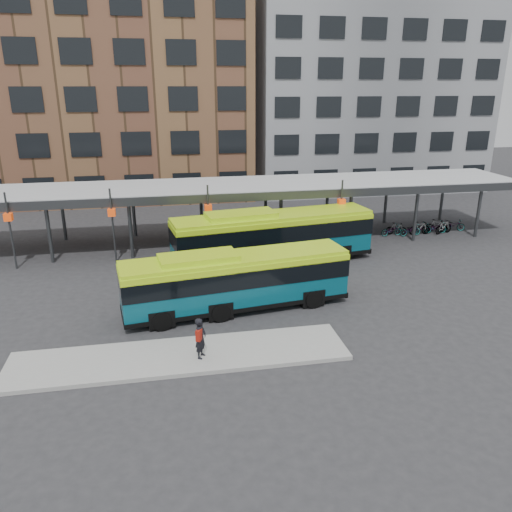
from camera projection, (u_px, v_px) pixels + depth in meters
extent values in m
plane|color=#28282B|center=(290.00, 316.00, 24.60)|extent=(120.00, 120.00, 0.00)
cube|color=gray|center=(181.00, 356.00, 20.81)|extent=(14.00, 3.00, 0.18)
cube|color=#999B9E|center=(245.00, 186.00, 35.36)|extent=(40.00, 6.00, 0.35)
cube|color=#383A3D|center=(253.00, 197.00, 32.63)|extent=(40.00, 0.15, 0.55)
cylinder|color=#383A3D|center=(49.00, 234.00, 31.42)|extent=(0.24, 0.24, 3.80)
cylinder|color=#383A3D|center=(63.00, 215.00, 36.06)|extent=(0.24, 0.24, 3.80)
cylinder|color=#383A3D|center=(131.00, 230.00, 32.31)|extent=(0.24, 0.24, 3.80)
cylinder|color=#383A3D|center=(134.00, 211.00, 36.95)|extent=(0.24, 0.24, 3.80)
cylinder|color=#383A3D|center=(208.00, 226.00, 33.20)|extent=(0.24, 0.24, 3.80)
cylinder|color=#383A3D|center=(201.00, 208.00, 37.84)|extent=(0.24, 0.24, 3.80)
cylinder|color=#383A3D|center=(281.00, 222.00, 34.08)|extent=(0.24, 0.24, 3.80)
cylinder|color=#383A3D|center=(266.00, 206.00, 38.72)|extent=(0.24, 0.24, 3.80)
cylinder|color=#383A3D|center=(350.00, 219.00, 34.97)|extent=(0.24, 0.24, 3.80)
cylinder|color=#383A3D|center=(327.00, 203.00, 39.61)|extent=(0.24, 0.24, 3.80)
cylinder|color=#383A3D|center=(416.00, 215.00, 35.86)|extent=(0.24, 0.24, 3.80)
cylinder|color=#383A3D|center=(386.00, 200.00, 40.50)|extent=(0.24, 0.24, 3.80)
cylinder|color=#383A3D|center=(478.00, 212.00, 36.75)|extent=(0.24, 0.24, 3.80)
cylinder|color=#383A3D|center=(442.00, 198.00, 41.39)|extent=(0.24, 0.24, 3.80)
cylinder|color=#383A3D|center=(11.00, 231.00, 30.16)|extent=(0.12, 0.12, 4.80)
cube|color=#E9420D|center=(8.00, 217.00, 29.86)|extent=(0.45, 0.45, 0.45)
cylinder|color=#383A3D|center=(113.00, 226.00, 31.22)|extent=(0.12, 0.12, 4.80)
cube|color=#E9420D|center=(112.00, 212.00, 30.93)|extent=(0.45, 0.45, 0.45)
cylinder|color=#383A3D|center=(209.00, 222.00, 32.29)|extent=(0.12, 0.12, 4.80)
cube|color=#E9420D|center=(208.00, 208.00, 31.99)|extent=(0.45, 0.45, 0.45)
cylinder|color=#383A3D|center=(341.00, 215.00, 33.89)|extent=(0.12, 0.12, 4.80)
cube|color=#E9420D|center=(341.00, 202.00, 33.59)|extent=(0.45, 0.45, 0.45)
cube|color=brown|center=(112.00, 82.00, 48.93)|extent=(26.00, 14.00, 22.00)
cube|color=slate|center=(361.00, 92.00, 53.87)|extent=(24.00, 14.00, 20.00)
cube|color=#084859|center=(236.00, 281.00, 24.93)|extent=(11.48, 3.87, 2.35)
cube|color=black|center=(236.00, 273.00, 24.77)|extent=(11.54, 3.93, 0.89)
cube|color=#ACD716|center=(236.00, 258.00, 24.51)|extent=(11.47, 3.77, 0.19)
cube|color=#ACD716|center=(198.00, 258.00, 23.88)|extent=(3.95, 2.19, 0.33)
cube|color=black|center=(237.00, 301.00, 25.27)|extent=(11.55, 3.93, 0.23)
cylinder|color=black|center=(314.00, 299.00, 25.38)|extent=(0.97, 0.41, 0.94)
cylinder|color=black|center=(296.00, 283.00, 27.43)|extent=(0.97, 0.41, 0.94)
cylinder|color=black|center=(221.00, 313.00, 23.90)|extent=(0.97, 0.41, 0.94)
cylinder|color=black|center=(210.00, 295.00, 25.95)|extent=(0.97, 0.41, 0.94)
cylinder|color=black|center=(162.00, 321.00, 23.04)|extent=(0.97, 0.41, 0.94)
cylinder|color=black|center=(155.00, 302.00, 25.09)|extent=(0.97, 0.41, 0.94)
cube|color=#084859|center=(273.00, 238.00, 31.39)|extent=(12.88, 4.46, 2.63)
cube|color=black|center=(273.00, 230.00, 31.22)|extent=(12.94, 4.53, 1.00)
cube|color=#ACD716|center=(273.00, 216.00, 30.93)|extent=(12.86, 4.35, 0.21)
cube|color=#ACD716|center=(241.00, 215.00, 30.20)|extent=(4.44, 2.49, 0.37)
cube|color=black|center=(273.00, 255.00, 31.78)|extent=(12.95, 4.53, 0.25)
cylinder|color=black|center=(341.00, 254.00, 31.94)|extent=(1.09, 0.47, 1.05)
cylinder|color=black|center=(323.00, 243.00, 34.23)|extent=(1.09, 0.47, 1.05)
cylinder|color=black|center=(261.00, 264.00, 30.23)|extent=(1.09, 0.47, 1.05)
cylinder|color=black|center=(248.00, 251.00, 32.52)|extent=(1.09, 0.47, 1.05)
cylinder|color=black|center=(211.00, 270.00, 29.25)|extent=(1.09, 0.47, 1.05)
cylinder|color=black|center=(200.00, 256.00, 31.54)|extent=(1.09, 0.47, 1.05)
imported|color=black|center=(201.00, 338.00, 20.31)|extent=(0.65, 0.75, 1.74)
cube|color=maroon|center=(199.00, 335.00, 20.07)|extent=(0.31, 0.37, 0.47)
imported|color=slate|center=(391.00, 230.00, 37.43)|extent=(1.72, 0.72, 0.88)
imported|color=slate|center=(396.00, 229.00, 37.78)|extent=(1.60, 0.93, 0.92)
imported|color=slate|center=(410.00, 230.00, 37.43)|extent=(1.82, 0.83, 0.92)
imported|color=slate|center=(420.00, 228.00, 37.76)|extent=(1.70, 0.52, 1.02)
imported|color=slate|center=(421.00, 229.00, 37.91)|extent=(1.67, 0.84, 0.83)
imported|color=slate|center=(436.00, 226.00, 38.42)|extent=(1.71, 0.98, 0.99)
imported|color=slate|center=(435.00, 227.00, 38.09)|extent=(1.82, 0.81, 0.93)
imported|color=slate|center=(444.00, 227.00, 37.99)|extent=(1.80, 1.05, 1.05)
imported|color=slate|center=(453.00, 225.00, 38.79)|extent=(1.84, 1.14, 0.91)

